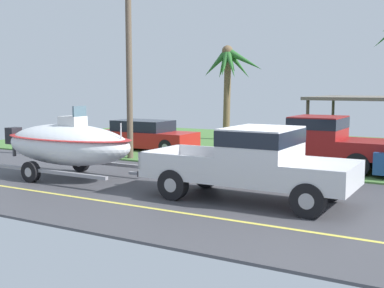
{
  "coord_description": "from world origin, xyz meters",
  "views": [
    {
      "loc": [
        4.25,
        -11.29,
        2.9
      ],
      "look_at": [
        -3.15,
        1.54,
        1.18
      ],
      "focal_mm": 45.78,
      "sensor_mm": 36.0,
      "label": 1
    }
  ],
  "objects_px": {
    "parked_sedan_far": "(146,136)",
    "palm_tree_far_left": "(228,69)",
    "utility_pole": "(129,59)",
    "boat_on_trailer": "(67,144)",
    "pickup_truck_towing": "(260,161)",
    "parked_pickup_background": "(317,140)"
  },
  "relations": [
    {
      "from": "pickup_truck_towing",
      "to": "parked_sedan_far",
      "type": "height_order",
      "value": "pickup_truck_towing"
    },
    {
      "from": "boat_on_trailer",
      "to": "palm_tree_far_left",
      "type": "xyz_separation_m",
      "value": [
        -0.45,
        12.68,
        2.78
      ]
    },
    {
      "from": "parked_sedan_far",
      "to": "utility_pole",
      "type": "height_order",
      "value": "utility_pole"
    },
    {
      "from": "palm_tree_far_left",
      "to": "utility_pole",
      "type": "distance_m",
      "value": 8.43
    },
    {
      "from": "palm_tree_far_left",
      "to": "utility_pole",
      "type": "height_order",
      "value": "utility_pole"
    },
    {
      "from": "pickup_truck_towing",
      "to": "parked_sedan_far",
      "type": "relative_size",
      "value": 1.22
    },
    {
      "from": "pickup_truck_towing",
      "to": "utility_pole",
      "type": "relative_size",
      "value": 0.73
    },
    {
      "from": "parked_sedan_far",
      "to": "boat_on_trailer",
      "type": "bearing_deg",
      "value": -74.99
    },
    {
      "from": "parked_sedan_far",
      "to": "palm_tree_far_left",
      "type": "bearing_deg",
      "value": 76.0
    },
    {
      "from": "pickup_truck_towing",
      "to": "parked_sedan_far",
      "type": "distance_m",
      "value": 10.99
    },
    {
      "from": "palm_tree_far_left",
      "to": "utility_pole",
      "type": "xyz_separation_m",
      "value": [
        -0.28,
        -8.42,
        0.14
      ]
    },
    {
      "from": "pickup_truck_towing",
      "to": "palm_tree_far_left",
      "type": "xyz_separation_m",
      "value": [
        -7.05,
        12.68,
        2.83
      ]
    },
    {
      "from": "parked_sedan_far",
      "to": "palm_tree_far_left",
      "type": "relative_size",
      "value": 0.9
    },
    {
      "from": "parked_pickup_background",
      "to": "palm_tree_far_left",
      "type": "distance_m",
      "value": 10.25
    },
    {
      "from": "pickup_truck_towing",
      "to": "utility_pole",
      "type": "bearing_deg",
      "value": 149.8
    },
    {
      "from": "palm_tree_far_left",
      "to": "parked_sedan_far",
      "type": "bearing_deg",
      "value": -104.0
    },
    {
      "from": "boat_on_trailer",
      "to": "pickup_truck_towing",
      "type": "bearing_deg",
      "value": 0.0
    },
    {
      "from": "boat_on_trailer",
      "to": "parked_pickup_background",
      "type": "xyz_separation_m",
      "value": [
        6.45,
        5.66,
        -0.05
      ]
    },
    {
      "from": "pickup_truck_towing",
      "to": "parked_pickup_background",
      "type": "xyz_separation_m",
      "value": [
        -0.14,
        5.66,
        -0.0
      ]
    },
    {
      "from": "parked_pickup_background",
      "to": "pickup_truck_towing",
      "type": "bearing_deg",
      "value": -88.55
    },
    {
      "from": "pickup_truck_towing",
      "to": "palm_tree_far_left",
      "type": "relative_size",
      "value": 1.09
    },
    {
      "from": "parked_pickup_background",
      "to": "palm_tree_far_left",
      "type": "xyz_separation_m",
      "value": [
        -6.91,
        7.03,
        2.83
      ]
    }
  ]
}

